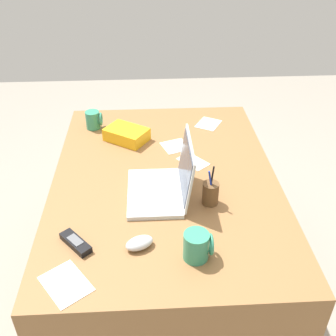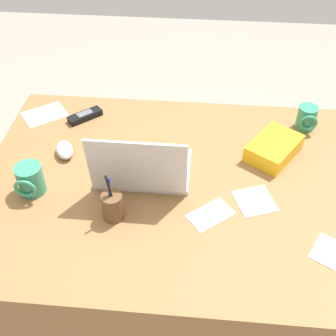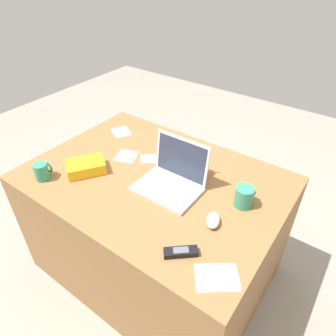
% 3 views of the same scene
% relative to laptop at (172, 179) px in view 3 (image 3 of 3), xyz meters
% --- Properties ---
extents(ground_plane, '(6.00, 6.00, 0.00)m').
position_rel_laptop_xyz_m(ground_plane, '(-0.12, 0.01, -0.80)').
color(ground_plane, gray).
extents(desk, '(1.34, 0.96, 0.75)m').
position_rel_laptop_xyz_m(desk, '(-0.12, 0.01, -0.42)').
color(desk, olive).
rests_on(desk, ground).
extents(laptop, '(0.31, 0.25, 0.24)m').
position_rel_laptop_xyz_m(laptop, '(0.00, 0.00, 0.00)').
color(laptop, silver).
rests_on(laptop, desk).
extents(computer_mouse, '(0.09, 0.11, 0.04)m').
position_rel_laptop_xyz_m(computer_mouse, '(0.29, -0.10, -0.03)').
color(computer_mouse, silver).
rests_on(computer_mouse, desk).
extents(coffee_mug_white, '(0.09, 0.10, 0.10)m').
position_rel_laptop_xyz_m(coffee_mug_white, '(0.35, 0.09, 0.00)').
color(coffee_mug_white, '#338C6B').
rests_on(coffee_mug_white, desk).
extents(coffee_mug_tall, '(0.07, 0.08, 0.09)m').
position_rel_laptop_xyz_m(coffee_mug_tall, '(-0.58, -0.34, -0.00)').
color(coffee_mug_tall, '#338C6B').
rests_on(coffee_mug_tall, desk).
extents(cordless_phone, '(0.13, 0.12, 0.03)m').
position_rel_laptop_xyz_m(cordless_phone, '(0.27, -0.32, -0.04)').
color(cordless_phone, black).
rests_on(cordless_phone, desk).
extents(pen_holder, '(0.06, 0.06, 0.18)m').
position_rel_laptop_xyz_m(pen_holder, '(0.07, 0.17, -0.00)').
color(pen_holder, brown).
rests_on(pen_holder, desk).
extents(snack_bag, '(0.22, 0.24, 0.06)m').
position_rel_laptop_xyz_m(snack_bag, '(-0.45, -0.17, -0.02)').
color(snack_bag, '#F2AD19').
rests_on(snack_bag, desk).
extents(paper_note_near_laptop, '(0.15, 0.15, 0.00)m').
position_rel_laptop_xyz_m(paper_note_near_laptop, '(-0.37, 0.07, -0.05)').
color(paper_note_near_laptop, white).
rests_on(paper_note_near_laptop, desk).
extents(paper_note_left, '(0.20, 0.19, 0.00)m').
position_rel_laptop_xyz_m(paper_note_left, '(0.44, -0.33, -0.05)').
color(paper_note_left, white).
rests_on(paper_note_left, desk).
extents(paper_note_right, '(0.17, 0.16, 0.00)m').
position_rel_laptop_xyz_m(paper_note_right, '(-0.59, 0.26, -0.05)').
color(paper_note_right, white).
rests_on(paper_note_right, desk).
extents(paper_note_front, '(0.16, 0.15, 0.00)m').
position_rel_laptop_xyz_m(paper_note_front, '(-0.23, 0.14, -0.05)').
color(paper_note_front, white).
rests_on(paper_note_front, desk).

